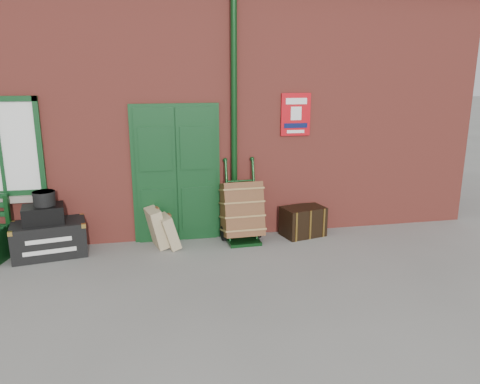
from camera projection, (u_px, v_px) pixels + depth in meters
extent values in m
plane|color=gray|center=(207.00, 274.00, 6.55)|extent=(80.00, 80.00, 0.00)
cube|color=#A23F34|center=(183.00, 109.00, 9.37)|extent=(10.00, 4.00, 4.00)
cube|color=#0F3718|center=(176.00, 176.00, 7.60)|extent=(1.42, 0.12, 2.32)
cube|color=white|center=(0.00, 147.00, 6.97)|extent=(1.20, 0.08, 1.50)
cylinder|color=black|center=(234.00, 119.00, 7.52)|extent=(0.10, 0.10, 4.00)
cube|color=red|center=(296.00, 115.00, 7.75)|extent=(0.50, 0.03, 0.70)
cube|color=black|center=(3.00, 245.00, 6.94)|extent=(0.19, 0.49, 0.49)
cube|color=black|center=(50.00, 239.00, 7.14)|extent=(1.15, 0.75, 0.53)
cube|color=black|center=(43.00, 214.00, 7.03)|extent=(0.65, 0.52, 0.27)
cylinder|color=black|center=(44.00, 198.00, 7.00)|extent=(0.37, 0.37, 0.21)
cube|color=tan|center=(157.00, 228.00, 7.47)|extent=(0.41, 0.51, 0.65)
cube|color=tan|center=(169.00, 231.00, 7.42)|extent=(0.39, 0.46, 0.56)
cube|color=black|center=(244.00, 242.00, 7.69)|extent=(0.53, 0.39, 0.05)
cylinder|color=black|center=(228.00, 202.00, 7.65)|extent=(0.05, 0.37, 1.32)
cylinder|color=black|center=(255.00, 200.00, 7.76)|extent=(0.05, 0.37, 1.32)
cylinder|color=black|center=(223.00, 233.00, 7.80)|extent=(0.06, 0.25, 0.25)
cylinder|color=black|center=(258.00, 231.00, 7.93)|extent=(0.06, 0.25, 0.25)
cube|color=brown|center=(242.00, 209.00, 7.72)|extent=(0.67, 0.72, 0.98)
cube|color=black|center=(303.00, 221.00, 8.02)|extent=(0.79, 0.61, 0.50)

